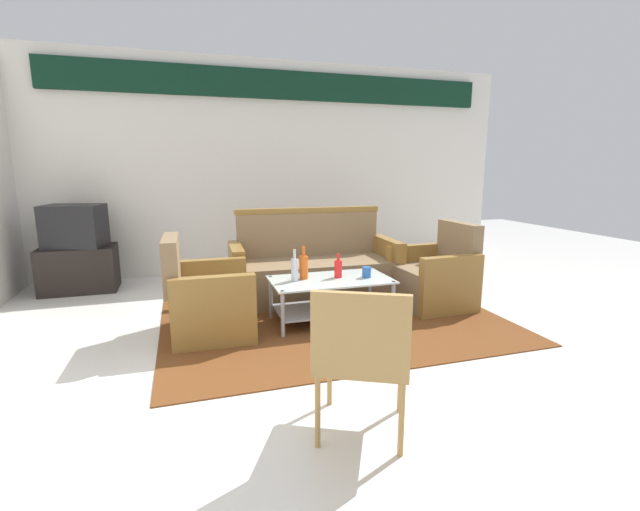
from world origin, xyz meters
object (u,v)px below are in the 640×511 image
tv_stand (79,269)px  television (75,226)px  bottle_orange (304,267)px  armchair_left (208,302)px  cup (367,272)px  coffee_table (330,293)px  couch (314,270)px  wicker_chair (362,351)px  armchair_right (434,279)px  bottle_red (338,268)px  bottle_clear (295,269)px

tv_stand → television: size_ratio=1.19×
bottle_orange → armchair_left: bearing=-176.1°
cup → television: bearing=145.6°
coffee_table → bottle_orange: bottle_orange is taller
couch → coffee_table: (-0.08, -0.78, -0.04)m
couch → wicker_chair: bearing=80.8°
armchair_right → cup: (-0.84, -0.19, 0.17)m
armchair_left → bottle_red: 1.20m
coffee_table → wicker_chair: bearing=-103.5°
armchair_right → tv_stand: 4.01m
couch → armchair_left: 1.40m
coffee_table → bottle_clear: bearing=174.6°
armchair_left → bottle_clear: bearing=92.4°
bottle_red → television: size_ratio=0.33×
couch → bottle_clear: bearing=63.6°
bottle_red → wicker_chair: wicker_chair is taller
couch → bottle_orange: (-0.31, -0.71, 0.21)m
cup → wicker_chair: bearing=-114.0°
armchair_left → bottle_orange: size_ratio=2.79×
bottle_red → television: 3.13m
television → wicker_chair: bearing=130.6°
television → wicker_chair: television is taller
armchair_right → coffee_table: bearing=94.9°
bottle_orange → bottle_red: (0.32, -0.04, -0.03)m
television → coffee_table: bearing=154.1°
cup → television: (-2.78, 1.90, 0.30)m
armchair_left → bottle_orange: bearing=95.2°
bottle_clear → tv_stand: bottle_clear is taller
armchair_right → wicker_chair: bearing=137.8°
armchair_right → television: (-3.62, 1.71, 0.47)m
armchair_left → bottle_red: size_ratio=3.77×
bottle_orange → coffee_table: bearing=-17.7°
armchair_right → wicker_chair: size_ratio=1.01×
armchair_left → cup: armchair_left is taller
armchair_right → bottle_red: bearing=93.8°
television → wicker_chair: size_ratio=0.80×
armchair_left → armchair_right: size_ratio=1.00×
television → armchair_left: bearing=137.5°
armchair_right → television: size_ratio=1.26×
bottle_red → tv_stand: size_ratio=0.28×
television → wicker_chair: 4.14m
couch → bottle_red: 0.77m
bottle_clear → tv_stand: (-2.11, 1.82, -0.26)m
bottle_red → cup: size_ratio=2.25×
bottle_orange → tv_stand: bearing=141.3°
bottle_red → wicker_chair: size_ratio=0.27×
armchair_left → armchair_right: 2.28m
armchair_right → bottle_red: (-1.10, -0.11, 0.21)m
couch → coffee_table: size_ratio=1.66×
coffee_table → bottle_red: size_ratio=4.88×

